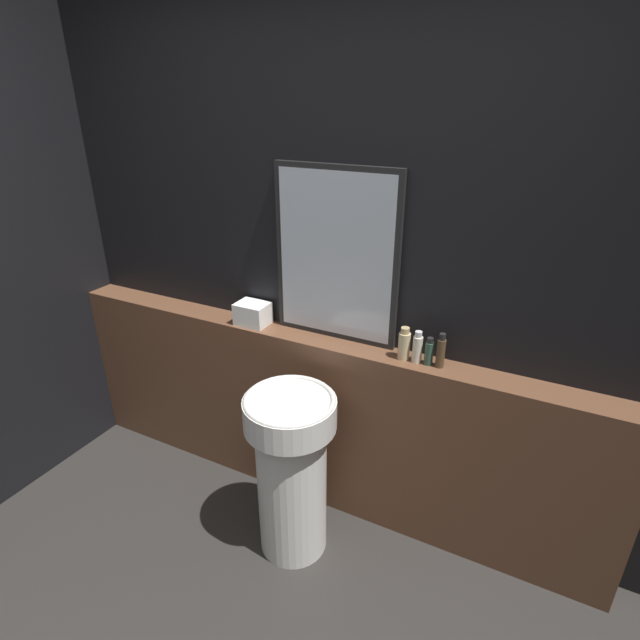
% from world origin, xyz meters
% --- Properties ---
extents(wall_back, '(8.00, 0.06, 2.50)m').
position_xyz_m(wall_back, '(0.00, 1.68, 1.25)').
color(wall_back, black).
rests_on(wall_back, ground_plane).
extents(vanity_counter, '(2.95, 0.16, 0.96)m').
position_xyz_m(vanity_counter, '(0.00, 1.56, 0.48)').
color(vanity_counter, brown).
rests_on(vanity_counter, ground_plane).
extents(pedestal_sink, '(0.41, 0.41, 0.85)m').
position_xyz_m(pedestal_sink, '(0.07, 1.19, 0.47)').
color(pedestal_sink, silver).
rests_on(pedestal_sink, ground_plane).
extents(mirror, '(0.61, 0.03, 0.81)m').
position_xyz_m(mirror, '(0.08, 1.63, 1.36)').
color(mirror, black).
rests_on(mirror, vanity_counter).
extents(towel_stack, '(0.16, 0.13, 0.11)m').
position_xyz_m(towel_stack, '(-0.35, 1.56, 1.01)').
color(towel_stack, white).
rests_on(towel_stack, vanity_counter).
extents(shampoo_bottle, '(0.05, 0.05, 0.15)m').
position_xyz_m(shampoo_bottle, '(0.45, 1.56, 1.03)').
color(shampoo_bottle, '#C6B284').
rests_on(shampoo_bottle, vanity_counter).
extents(conditioner_bottle, '(0.04, 0.04, 0.15)m').
position_xyz_m(conditioner_bottle, '(0.51, 1.56, 1.03)').
color(conditioner_bottle, beige).
rests_on(conditioner_bottle, vanity_counter).
extents(lotion_bottle, '(0.04, 0.04, 0.13)m').
position_xyz_m(lotion_bottle, '(0.57, 1.56, 1.02)').
color(lotion_bottle, '#2D4C3D').
rests_on(lotion_bottle, vanity_counter).
extents(body_wash_bottle, '(0.04, 0.04, 0.16)m').
position_xyz_m(body_wash_bottle, '(0.62, 1.56, 1.03)').
color(body_wash_bottle, '#4C3823').
rests_on(body_wash_bottle, vanity_counter).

